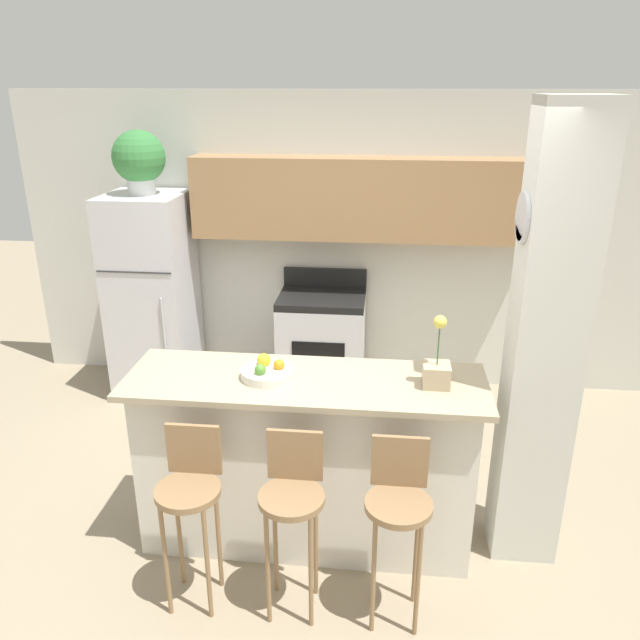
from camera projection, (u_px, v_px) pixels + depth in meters
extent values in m
plane|color=gray|center=(307.00, 536.00, 3.82)|extent=(14.00, 14.00, 0.00)
cube|color=silver|center=(338.00, 244.00, 5.45)|extent=(5.60, 0.06, 2.55)
cube|color=#9E754C|center=(364.00, 199.00, 5.10)|extent=(2.84, 0.32, 0.66)
cube|color=white|center=(324.00, 215.00, 5.20)|extent=(0.70, 0.28, 0.12)
cube|color=silver|center=(544.00, 349.00, 3.31)|extent=(0.36, 0.32, 2.55)
cylinder|color=silver|center=(523.00, 218.00, 3.07)|extent=(0.02, 0.26, 0.26)
cylinder|color=white|center=(521.00, 218.00, 3.08)|extent=(0.01, 0.23, 0.23)
cube|color=silver|center=(306.00, 464.00, 3.63)|extent=(1.88, 0.51, 1.03)
cube|color=tan|center=(305.00, 382.00, 3.44)|extent=(2.00, 0.63, 0.04)
cube|color=silver|center=(156.00, 326.00, 5.48)|extent=(0.65, 0.68, 1.19)
cube|color=silver|center=(146.00, 228.00, 5.17)|extent=(0.65, 0.68, 0.56)
cube|color=#333333|center=(133.00, 272.00, 4.94)|extent=(0.61, 0.01, 0.01)
cylinder|color=#B2B2B7|center=(164.00, 336.00, 5.11)|extent=(0.02, 0.02, 0.65)
cube|color=silver|center=(322.00, 348.00, 5.45)|extent=(0.73, 0.58, 0.85)
cube|color=black|center=(322.00, 299.00, 5.29)|extent=(0.73, 0.58, 0.06)
cube|color=black|center=(325.00, 277.00, 5.50)|extent=(0.73, 0.04, 0.16)
cube|color=black|center=(318.00, 357.00, 5.16)|extent=(0.44, 0.01, 0.27)
cylinder|color=olive|center=(188.00, 491.00, 3.11)|extent=(0.33, 0.33, 0.03)
cube|color=olive|center=(194.00, 449.00, 3.19)|extent=(0.28, 0.02, 0.28)
cylinder|color=olive|center=(166.00, 561.00, 3.15)|extent=(0.02, 0.02, 0.67)
cylinder|color=olive|center=(207.00, 565.00, 3.13)|extent=(0.02, 0.02, 0.67)
cylinder|color=olive|center=(179.00, 533.00, 3.35)|extent=(0.02, 0.02, 0.67)
cylinder|color=olive|center=(218.00, 536.00, 3.33)|extent=(0.02, 0.02, 0.67)
cylinder|color=olive|center=(291.00, 498.00, 3.06)|extent=(0.33, 0.33, 0.03)
cube|color=olive|center=(295.00, 455.00, 3.13)|extent=(0.28, 0.02, 0.28)
cylinder|color=olive|center=(268.00, 569.00, 3.10)|extent=(0.02, 0.02, 0.67)
cylinder|color=olive|center=(311.00, 573.00, 3.08)|extent=(0.02, 0.02, 0.67)
cylinder|color=olive|center=(275.00, 540.00, 3.30)|extent=(0.02, 0.02, 0.67)
cylinder|color=olive|center=(316.00, 543.00, 3.28)|extent=(0.02, 0.02, 0.67)
cylinder|color=olive|center=(399.00, 506.00, 3.01)|extent=(0.33, 0.33, 0.03)
cube|color=olive|center=(400.00, 461.00, 3.08)|extent=(0.28, 0.02, 0.28)
cylinder|color=olive|center=(373.00, 578.00, 3.04)|extent=(0.02, 0.02, 0.67)
cylinder|color=olive|center=(418.00, 581.00, 3.02)|extent=(0.02, 0.02, 0.67)
cylinder|color=olive|center=(374.00, 547.00, 3.24)|extent=(0.02, 0.02, 0.67)
cylinder|color=olive|center=(416.00, 550.00, 3.22)|extent=(0.02, 0.02, 0.67)
cylinder|color=silver|center=(142.00, 186.00, 5.04)|extent=(0.22, 0.22, 0.14)
sphere|color=#387F3D|center=(139.00, 157.00, 4.96)|extent=(0.42, 0.42, 0.42)
cube|color=tan|center=(436.00, 375.00, 3.34)|extent=(0.15, 0.15, 0.12)
cylinder|color=#386633|center=(438.00, 346.00, 3.27)|extent=(0.01, 0.01, 0.22)
sphere|color=#DBCC4C|center=(440.00, 322.00, 3.23)|extent=(0.07, 0.07, 0.07)
cylinder|color=silver|center=(267.00, 373.00, 3.45)|extent=(0.29, 0.29, 0.05)
sphere|color=orange|center=(279.00, 365.00, 3.44)|extent=(0.06, 0.06, 0.06)
sphere|color=gold|center=(264.00, 360.00, 3.49)|extent=(0.08, 0.08, 0.08)
sphere|color=#4C7F2D|center=(260.00, 370.00, 3.38)|extent=(0.06, 0.06, 0.06)
cylinder|color=#59595B|center=(212.00, 383.00, 5.34)|extent=(0.28, 0.28, 0.38)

